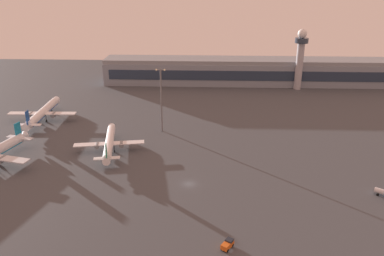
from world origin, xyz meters
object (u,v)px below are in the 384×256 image
control_tower (300,55)px  apron_light_east (161,97)px  airplane_near_gate (42,113)px  maintenance_van (228,244)px  airplane_far_stand (109,143)px

control_tower → apron_light_east: control_tower is taller
control_tower → airplane_near_gate: bearing=-155.0°
airplane_near_gate → apron_light_east: (60.51, -11.35, 12.46)m
maintenance_van → apron_light_east: size_ratio=0.15×
control_tower → maintenance_van: 167.84m
maintenance_van → apron_light_east: apron_light_east is taller
airplane_near_gate → maintenance_van: (87.43, -94.86, -2.97)m
airplane_far_stand → airplane_near_gate: airplane_near_gate is taller
airplane_far_stand → apron_light_east: size_ratio=1.24×
airplane_far_stand → maintenance_van: airplane_far_stand is taller
apron_light_east → airplane_far_stand: bearing=-129.7°
airplane_near_gate → maintenance_van: airplane_near_gate is taller
control_tower → apron_light_east: (-77.04, -75.38, -4.86)m
apron_light_east → maintenance_van: bearing=-72.1°
apron_light_east → control_tower: bearing=44.4°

